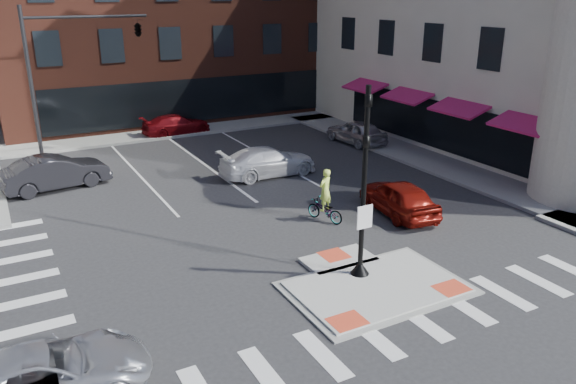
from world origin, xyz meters
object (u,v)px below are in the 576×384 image
cyclist (325,204)px  bg_car_silver (356,132)px  silver_suv (42,376)px  white_pickup (268,161)px  bg_car_red (176,125)px  red_sedan (399,197)px  bg_car_dark (55,172)px

cyclist → bg_car_silver: bearing=-150.9°
silver_suv → bg_car_silver: size_ratio=1.13×
white_pickup → cyclist: size_ratio=2.28×
silver_suv → bg_car_red: silver_suv is taller
white_pickup → bg_car_red: bearing=7.2°
silver_suv → bg_car_red: 24.74m
silver_suv → bg_car_silver: bearing=-50.1°
red_sedan → silver_suv: bearing=27.1°
bg_car_red → cyclist: bearing=178.8°
red_sedan → bg_car_red: 17.79m
silver_suv → red_sedan: (14.02, 5.11, 0.06)m
bg_car_dark → cyclist: cyclist is taller
bg_car_silver → cyclist: cyclist is taller
bg_car_dark → bg_car_silver: 16.83m
bg_car_silver → cyclist: size_ratio=1.96×
bg_car_dark → red_sedan: bearing=-139.0°
cyclist → bg_car_red: bearing=-107.8°
white_pickup → bg_car_red: 10.40m
bg_car_dark → silver_suv: bearing=162.8°
white_pickup → cyclist: 6.35m
silver_suv → cyclist: (10.97, 5.88, 0.06)m
red_sedan → bg_car_dark: bg_car_dark is taller
bg_car_red → cyclist: 16.64m
bg_car_silver → white_pickup: bearing=17.3°
silver_suv → bg_car_silver: (19.00, 15.18, 0.06)m
silver_suv → bg_car_silver: bg_car_silver is taller
red_sedan → cyclist: (-3.05, 0.77, 0.01)m
silver_suv → cyclist: 12.45m
bg_car_dark → bg_car_red: 11.00m
white_pickup → bg_car_red: (-1.35, 10.31, -0.08)m
white_pickup → bg_car_dark: size_ratio=1.04×
red_sedan → bg_car_dark: size_ratio=0.89×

